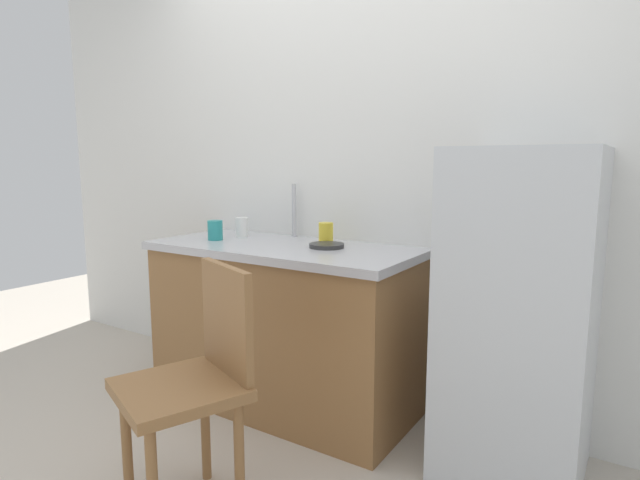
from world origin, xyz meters
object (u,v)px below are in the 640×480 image
cup_yellow (326,233)px  chair (196,378)px  refrigerator (519,316)px  cup_teal (215,230)px  cup_white (242,227)px  hotplate (327,246)px

cup_yellow → chair: bearing=-85.6°
refrigerator → cup_teal: size_ratio=12.58×
cup_white → cup_yellow: size_ratio=1.01×
chair → cup_white: 1.18m
cup_teal → chair: bearing=-50.4°
hotplate → cup_teal: cup_teal is taller
cup_white → cup_yellow: 0.52m
cup_yellow → hotplate: bearing=-56.0°
cup_white → cup_teal: bearing=-102.5°
chair → refrigerator: bearing=65.5°
refrigerator → cup_yellow: size_ratio=12.32×
refrigerator → chair: bearing=-136.6°
chair → hotplate: (0.00, 0.87, 0.35)m
hotplate → cup_teal: bearing=-170.3°
hotplate → cup_white: cup_white is taller
chair → cup_teal: bearing=151.7°
cup_yellow → cup_teal: size_ratio=1.02×
chair → cup_teal: size_ratio=8.56×
hotplate → cup_teal: size_ratio=1.64×
refrigerator → cup_yellow: refrigerator is taller
refrigerator → cup_white: 1.52m
refrigerator → chair: 1.25m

